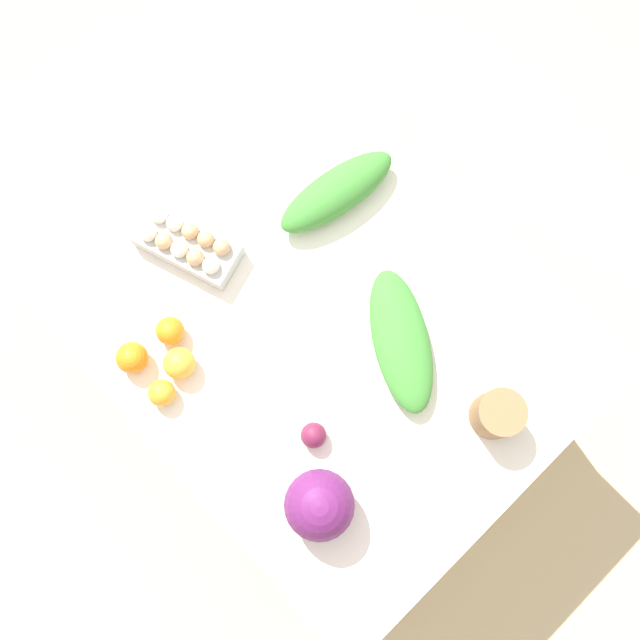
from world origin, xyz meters
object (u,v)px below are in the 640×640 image
beet_root (314,435)px  orange_2 (132,358)px  paper_bag (497,414)px  orange_0 (170,331)px  egg_carton (187,244)px  cabbage_purple (319,505)px  orange_1 (162,393)px  greens_bunch_dandelion (401,340)px  greens_bunch_scallion (337,192)px  orange_3 (179,363)px

beet_root → orange_2: size_ratio=0.79×
paper_bag → beet_root: (0.27, 0.35, -0.03)m
beet_root → orange_0: size_ratio=0.88×
paper_bag → orange_0: 0.82m
egg_carton → paper_bag: bearing=178.3°
cabbage_purple → egg_carton: (0.70, -0.20, -0.04)m
cabbage_purple → orange_2: 0.58m
paper_bag → cabbage_purple: bearing=72.6°
orange_1 → orange_2: bearing=-2.4°
beet_root → orange_2: (0.44, 0.19, 0.01)m
greens_bunch_dandelion → orange_1: bearing=58.8°
egg_carton → paper_bag: (-0.84, -0.25, 0.02)m
cabbage_purple → greens_bunch_dandelion: 0.44m
egg_carton → greens_bunch_scallion: 0.41m
greens_bunch_dandelion → greens_bunch_scallion: bearing=-21.7°
egg_carton → beet_root: size_ratio=4.59×
beet_root → greens_bunch_scallion: bearing=-49.1°
greens_bunch_dandelion → greens_bunch_scallion: size_ratio=1.07×
greens_bunch_scallion → orange_1: bearing=96.6°
egg_carton → greens_bunch_dandelion: (-0.55, -0.22, -0.00)m
orange_1 → egg_carton: bearing=-51.0°
cabbage_purple → orange_0: cabbage_purple is taller
beet_root → paper_bag: bearing=-127.4°
beet_root → orange_1: orange_1 is taller
cabbage_purple → orange_0: size_ratio=2.29×
orange_2 → beet_root: bearing=-156.5°
greens_bunch_dandelion → orange_2: 0.66m
orange_1 → greens_bunch_scallion: bearing=-83.4°
cabbage_purple → egg_carton: bearing=-16.0°
greens_bunch_scallion → orange_1: 0.67m
paper_bag → beet_root: paper_bag is taller
greens_bunch_dandelion → greens_bunch_scallion: (0.39, -0.15, 0.01)m
cabbage_purple → orange_3: size_ratio=2.06×
greens_bunch_scallion → orange_2: size_ratio=4.32×
cabbage_purple → orange_3: (0.48, 0.02, -0.04)m
greens_bunch_scallion → orange_3: greens_bunch_scallion is taller
orange_0 → orange_1: (-0.10, 0.12, -0.00)m
paper_bag → orange_3: bearing=37.0°
orange_0 → orange_2: size_ratio=0.90×
egg_carton → orange_3: bearing=116.6°
orange_0 → orange_3: (-0.08, 0.04, 0.00)m
orange_3 → egg_carton: bearing=-45.0°
orange_0 → orange_1: bearing=131.0°
orange_0 → egg_carton: bearing=-52.3°
paper_bag → orange_1: size_ratio=1.79×
egg_carton → beet_root: bearing=151.8°
orange_3 → cabbage_purple: bearing=-178.0°
orange_1 → beet_root: bearing=-149.1°
beet_root → cabbage_purple: bearing=141.3°
egg_carton → orange_1: 0.38m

